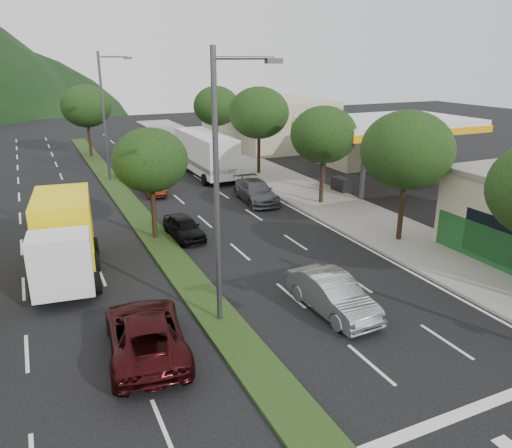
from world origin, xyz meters
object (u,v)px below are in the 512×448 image
car_queue_e (129,173)px  motorhome (206,153)px  sedan_silver (333,294)px  car_queue_a (184,227)px  streetlight_mid (106,111)px  car_queue_d (195,155)px  tree_med_far (86,106)px  streetlight_near (222,179)px  tree_r_e (216,106)px  tree_r_c (324,135)px  tree_med_near (150,160)px  car_queue_b (256,191)px  tree_r_d (259,113)px  tree_r_b (407,150)px  car_queue_c (154,185)px  box_truck (64,239)px  suv_maroon (146,333)px

car_queue_e → motorhome: motorhome is taller
sedan_silver → car_queue_a: bearing=102.3°
streetlight_mid → car_queue_d: size_ratio=2.08×
tree_med_far → car_queue_e: tree_med_far is taller
streetlight_near → car_queue_d: (8.58, 29.45, -4.92)m
tree_r_e → streetlight_mid: streetlight_mid is taller
tree_r_c → tree_med_near: 12.17m
tree_r_e → car_queue_a: 25.23m
car_queue_b → car_queue_e: (-6.73, 10.00, -0.14)m
streetlight_mid → tree_r_c: bearing=-47.8°
streetlight_mid → sedan_silver: streetlight_mid is taller
tree_r_d → motorhome: 5.58m
tree_med_near → motorhome: tree_med_near is taller
tree_med_far → streetlight_near: streetlight_near is taller
tree_r_d → motorhome: (-4.20, 1.60, -3.30)m
tree_r_e → car_queue_b: size_ratio=1.33×
tree_r_b → car_queue_b: size_ratio=1.37×
car_queue_b → sedan_silver: bearing=-99.5°
sedan_silver → car_queue_b: bearing=73.4°
car_queue_a → car_queue_d: car_queue_d is taller
streetlight_mid → motorhome: (7.59, -1.40, -3.71)m
tree_r_d → tree_r_e: size_ratio=1.07×
sedan_silver → car_queue_b: 16.12m
car_queue_c → streetlight_near: bearing=-90.7°
streetlight_near → tree_med_near: bearing=91.2°
tree_r_b → tree_med_far: (-12.00, 32.00, -0.03)m
streetlight_near → car_queue_c: size_ratio=2.56×
box_truck → car_queue_e: bearing=-103.5°
streetlight_near → suv_maroon: 5.90m
suv_maroon → motorhome: bearing=-106.9°
tree_r_c → box_truck: tree_r_c is taller
streetlight_near → car_queue_c: streetlight_near is taller
tree_r_b → suv_maroon: (-15.05, -4.95, -4.28)m
tree_med_far → streetlight_near: 36.01m
tree_r_c → car_queue_c: 12.90m
streetlight_mid → suv_maroon: streetlight_mid is taller
tree_r_c → streetlight_mid: (-11.79, 13.00, 0.84)m
tree_r_d → car_queue_c: tree_r_d is taller
streetlight_mid → car_queue_d: streetlight_mid is taller
tree_r_e → car_queue_a: tree_r_e is taller
car_queue_a → tree_med_far: bearing=89.9°
tree_r_c → tree_med_near: (-12.00, -2.00, -0.32)m
tree_r_b → car_queue_b: 11.91m
car_queue_b → car_queue_d: (0.55, 15.00, -0.07)m
car_queue_d → motorhome: 6.06m
suv_maroon → car_queue_e: suv_maroon is taller
car_queue_b → car_queue_d: car_queue_b is taller
suv_maroon → car_queue_a: suv_maroon is taller
sedan_silver → tree_r_d: bearing=69.2°
car_queue_e → tree_r_c: bearing=-53.1°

